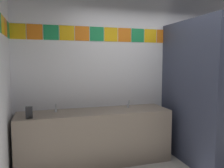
% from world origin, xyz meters
% --- Properties ---
extents(wall_back, '(4.38, 0.09, 2.86)m').
position_xyz_m(wall_back, '(-0.00, 1.52, 1.44)').
color(wall_back, silver).
rests_on(wall_back, ground_plane).
extents(vanity_counter, '(2.36, 0.62, 0.83)m').
position_xyz_m(vanity_counter, '(-0.96, 1.17, 0.42)').
color(vanity_counter, gray).
rests_on(vanity_counter, ground_plane).
extents(faucet_left, '(0.04, 0.10, 0.14)m').
position_xyz_m(faucet_left, '(-1.55, 1.26, 0.89)').
color(faucet_left, silver).
rests_on(faucet_left, vanity_counter).
extents(faucet_right, '(0.04, 0.10, 0.14)m').
position_xyz_m(faucet_right, '(-0.37, 1.26, 0.89)').
color(faucet_right, silver).
rests_on(faucet_right, vanity_counter).
extents(soap_dispenser, '(0.09, 0.09, 0.16)m').
position_xyz_m(soap_dispenser, '(-1.92, 0.98, 0.91)').
color(soap_dispenser, black).
rests_on(soap_dispenser, vanity_counter).
extents(stall_divider, '(0.92, 1.42, 2.23)m').
position_xyz_m(stall_divider, '(0.56, 0.52, 1.12)').
color(stall_divider, '#33384C').
rests_on(stall_divider, ground_plane).
extents(toilet, '(0.39, 0.49, 0.74)m').
position_xyz_m(toilet, '(0.98, 1.01, 0.30)').
color(toilet, white).
rests_on(toilet, ground_plane).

